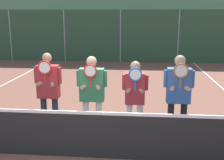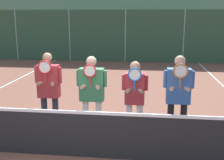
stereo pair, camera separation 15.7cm
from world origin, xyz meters
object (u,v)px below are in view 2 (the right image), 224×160
Objects in this scene: player_center_left at (92,91)px; player_rightmost at (178,93)px; car_center at (195,41)px; player_leftmost at (49,88)px; player_center_right at (135,95)px; car_far_left at (47,39)px; car_left_of_center at (120,41)px.

player_rightmost is (1.75, -0.04, 0.02)m from player_center_left.
player_rightmost is 13.95m from car_center.
player_leftmost is at bearing 176.38° from player_center_left.
player_center_right is at bearing -0.98° from player_leftmost.
car_far_left reaches higher than player_center_left.
player_center_right is at bearing -83.54° from car_left_of_center.
player_leftmost is at bearing 179.02° from player_center_right.
car_left_of_center is 4.97m from car_center.
player_center_left is at bearing -87.31° from car_left_of_center.
player_center_left is 13.42m from car_left_of_center.
player_rightmost is at bearing -2.23° from player_leftmost.
car_far_left is (-7.51, 13.43, -0.15)m from player_rightmost.
player_leftmost reaches higher than car_left_of_center.
player_center_left is at bearing -178.17° from player_center_right.
player_leftmost reaches higher than player_center_left.
car_center is (3.45, 13.64, -0.07)m from player_center_right.
car_far_left is at bearing 109.91° from player_leftmost.
car_far_left is (-6.65, 13.35, -0.06)m from player_center_right.
car_center is (4.96, 0.26, 0.06)m from car_left_of_center.
car_left_of_center is 0.97× the size of car_center.
player_rightmost is at bearing -60.77° from car_far_left.
car_far_left is at bearing -179.73° from car_left_of_center.
player_center_right is 0.36× the size of car_far_left.
car_far_left reaches higher than player_center_right.
player_rightmost is (0.86, -0.07, 0.09)m from player_center_right.
player_center_left is at bearing -107.59° from car_center.
car_left_of_center is at bearing -177.03° from car_center.
player_center_right is 0.39× the size of car_center.
player_center_right is at bearing 1.83° from player_center_left.
car_center reaches higher than car_left_of_center.
car_center reaches higher than player_center_right.
player_center_left is at bearing -66.69° from car_far_left.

